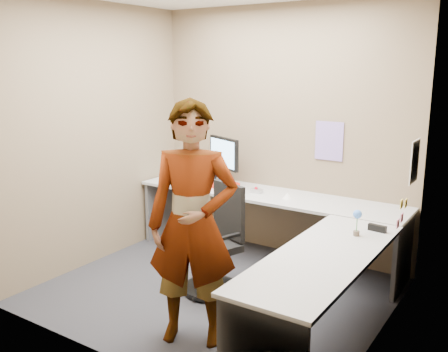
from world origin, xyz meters
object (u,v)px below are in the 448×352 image
Objects in this scene: desk at (277,228)px; office_chair at (216,249)px; person at (193,225)px; monitor at (224,156)px.

office_chair is (-0.44, -0.36, -0.18)m from desk.
office_chair is 0.54× the size of person.
monitor reaches higher than office_chair.
office_chair is (0.53, -0.93, -0.68)m from monitor.
monitor is 0.27× the size of person.
person is at bearing -48.13° from office_chair.
person is (0.33, -0.79, 0.52)m from office_chair.
monitor is at bearing 139.05° from office_chair.
desk is 0.60m from office_chair.
person is (-0.11, -1.14, 0.33)m from desk.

